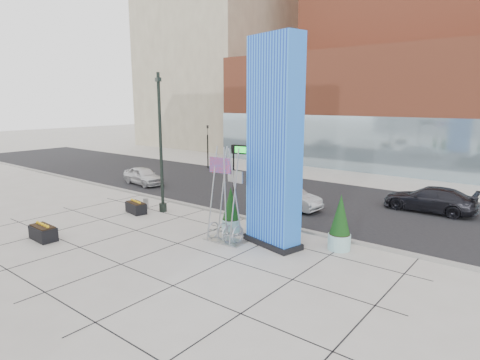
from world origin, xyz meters
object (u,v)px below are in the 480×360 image
Objects in this scene: blue_pylon at (274,148)px; car_white_west at (143,176)px; lamp_post at (161,157)px; concrete_bollard at (146,203)px; overhead_street_sign at (244,156)px; public_art_sculpture at (225,217)px; car_silver_mid at (288,197)px.

car_white_west is (-15.12, 4.79, -3.68)m from blue_pylon.
lamp_post is 12.86× the size of concrete_bollard.
lamp_post is 2.02× the size of car_white_west.
lamp_post is at bearing -171.36° from overhead_street_sign.
concrete_bollard is 0.16× the size of car_white_west.
overhead_street_sign is (4.65, 1.64, 0.24)m from lamp_post.
blue_pylon is 14.74× the size of concrete_bollard.
public_art_sculpture is 14.42m from car_white_west.
blue_pylon is 10.23m from concrete_bollard.
concrete_bollard is 7.02m from overhead_street_sign.
blue_pylon is at bearing -4.27° from lamp_post.
concrete_bollard is (-1.36, -0.16, -2.91)m from lamp_post.
overhead_street_sign is 4.50m from car_silver_mid.
lamp_post is 8.63m from car_white_west.
blue_pylon is 2.24× the size of overhead_street_sign.
car_silver_mid is at bearing 128.85° from blue_pylon.
blue_pylon is at bearing -100.97° from car_white_west.
lamp_post is 1.95× the size of overhead_street_sign.
overhead_street_sign is 1.04× the size of car_white_west.
car_white_west is 0.95× the size of car_silver_mid.
lamp_post is at bearing -113.97° from car_white_west.
public_art_sculpture reaches higher than concrete_bollard.
car_silver_mid is (0.68, 3.47, -2.78)m from overhead_street_sign.
blue_pylon is at bearing 26.18° from public_art_sculpture.
lamp_post reaches higher than overhead_street_sign.
overhead_street_sign is at bearing 160.07° from blue_pylon.
concrete_bollard is at bearing -120.60° from car_white_west.
overhead_street_sign reaches higher than car_white_west.
lamp_post reaches higher than concrete_bollard.
blue_pylon is 16.29m from car_white_west.
car_white_west is at bearing 155.50° from public_art_sculpture.
car_silver_mid is at bearing 68.08° from overhead_street_sign.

